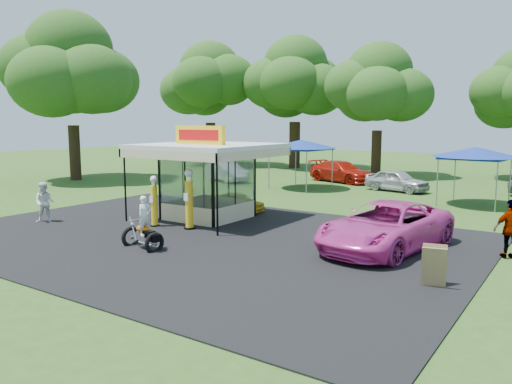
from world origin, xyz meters
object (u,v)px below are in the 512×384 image
Objects in this scene: kiosk_car at (237,202)px; tent_west at (301,144)px; pink_sedan at (386,226)px; spectator_east_b at (511,229)px; spectator_west at (45,203)px; tent_east at (476,153)px; bg_car_a at (226,172)px; gas_pump_left at (154,203)px; motorcycle at (144,228)px; bg_car_b at (342,172)px; gas_station_kiosk at (208,180)px; a_frame_sign at (434,266)px; gas_pump_right at (189,201)px; bg_car_c at (397,180)px.

kiosk_car is 9.72m from tent_west.
spectator_east_b is (3.68, 1.22, 0.14)m from pink_sedan.
pink_sedan is at bearing -26.23° from spectator_west.
tent_west is 10.81m from tent_east.
bg_car_a is (-20.37, 11.64, -0.24)m from spectator_east_b.
gas_pump_left is 16.61m from tent_east.
tent_west reaches higher than tent_east.
bg_car_b is (-2.56, 21.74, 0.01)m from motorcycle.
bg_car_b is (-9.42, 17.18, -0.06)m from pink_sedan.
pink_sedan is at bearing 10.46° from gas_pump_left.
gas_pump_left is (-0.73, -2.61, -0.75)m from gas_station_kiosk.
a_frame_sign is 20.06m from tent_west.
motorcycle is 1.01× the size of spectator_east_b.
pink_sedan is (8.54, -3.11, 0.34)m from kiosk_car.
gas_pump_right reaches higher than spectator_east_b.
gas_station_kiosk is 12.25m from spectator_east_b.
gas_pump_right is 14.01m from tent_west.
gas_pump_right is 7.82m from pink_sedan.
bg_car_b is (-0.15, 18.89, -0.27)m from gas_pump_left.
spectator_east_b is at bearing -96.49° from bg_car_a.
tent_east is at bearing 53.22° from gas_pump_left.
a_frame_sign is at bearing 17.09° from motorcycle.
spectator_west is at bearing -102.95° from tent_west.
pink_sedan is 19.59m from bg_car_b.
tent_west reaches higher than kiosk_car.
bg_car_c is at bearing 90.84° from motorcycle.
kiosk_car is (-0.84, 4.42, -0.71)m from gas_pump_right.
tent_east reaches higher than spectator_east_b.
pink_sedan is 1.35× the size of bg_car_a.
spectator_west is at bearing -158.58° from gas_pump_right.
kiosk_car is at bearing -158.24° from bg_car_b.
tent_west is (-13.84, 11.16, 1.93)m from spectator_east_b.
bg_car_b is at bearing 93.10° from gas_station_kiosk.
pink_sedan is 11.70m from tent_east.
gas_pump_right reaches higher than bg_car_c.
gas_station_kiosk is at bearing 147.13° from a_frame_sign.
bg_car_c is at bearing 73.40° from gas_station_kiosk.
pink_sedan is (9.28, 1.71, -0.21)m from gas_pump_left.
gas_station_kiosk is 2.56m from kiosk_car.
gas_station_kiosk is 1.18× the size of tent_west.
a_frame_sign is at bearing -50.86° from tent_west.
kiosk_car is at bearing -137.42° from tent_east.
gas_station_kiosk is at bearing -122.47° from bg_car_a.
gas_station_kiosk is 8.64m from pink_sedan.
tent_east is at bearing 95.82° from pink_sedan.
pink_sedan is (7.70, 1.31, -0.37)m from gas_pump_right.
gas_pump_left reaches higher than a_frame_sign.
gas_station_kiosk is 1.92× the size of kiosk_car.
bg_car_a is 8.45m from bg_car_b.
tent_east reaches higher than gas_pump_left.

